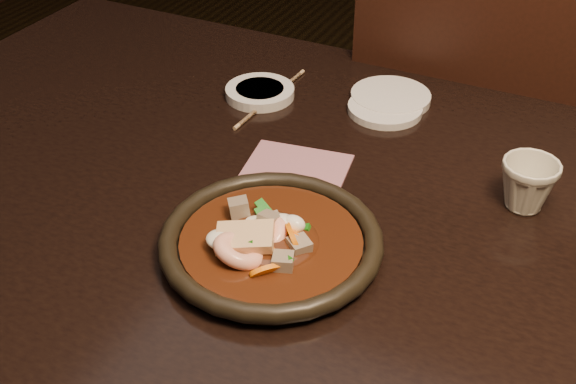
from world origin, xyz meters
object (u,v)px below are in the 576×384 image
at_px(table, 366,269).
at_px(chair, 481,150).
at_px(plate, 271,242).
at_px(tea_cup, 528,183).

xyz_separation_m(table, chair, (0.03, 0.56, -0.13)).
height_order(chair, plate, chair).
bearing_deg(table, chair, 86.77).
relative_size(table, chair, 1.61).
height_order(plate, tea_cup, tea_cup).
bearing_deg(plate, chair, 80.04).
distance_m(plate, tea_cup, 0.33).
height_order(table, tea_cup, tea_cup).
bearing_deg(table, tea_cup, 35.67).
bearing_deg(plate, tea_cup, 41.31).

